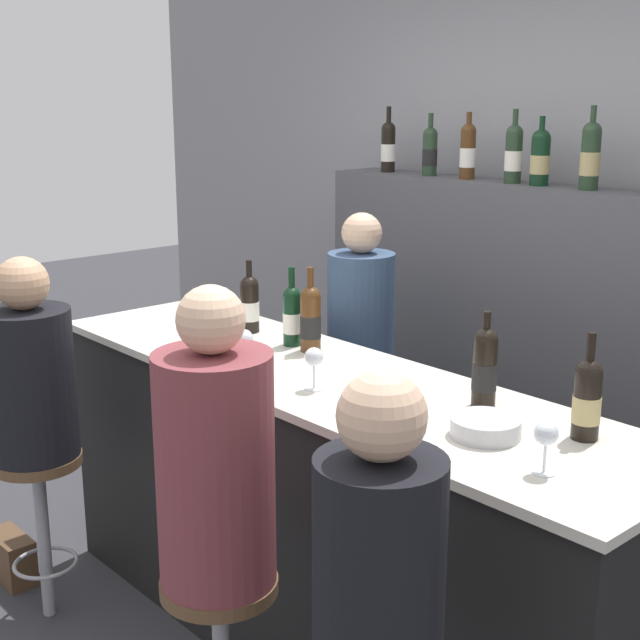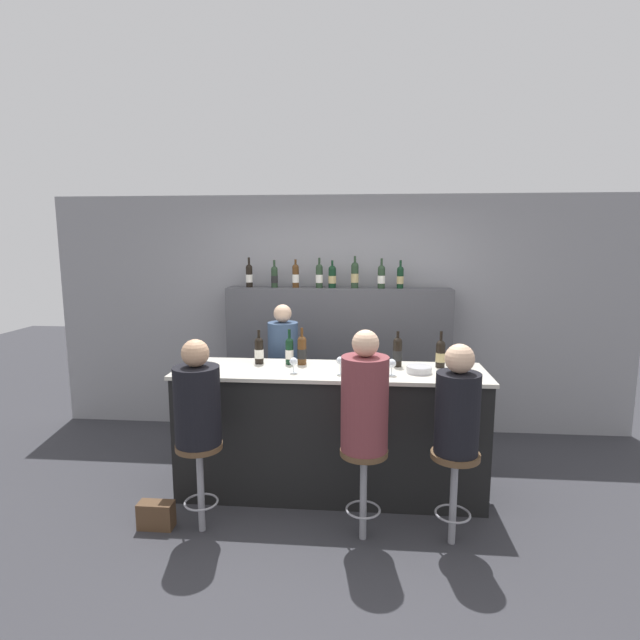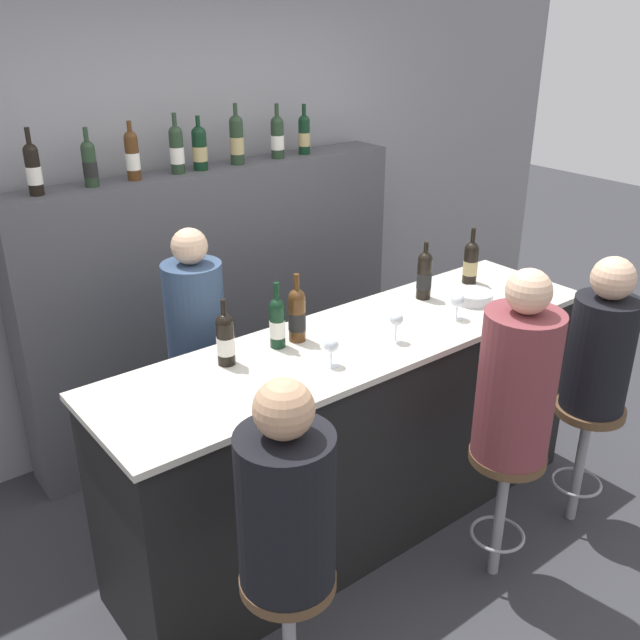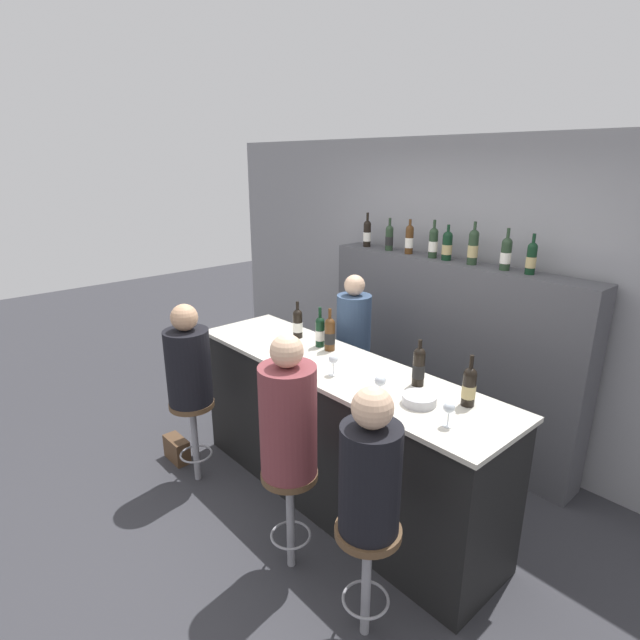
{
  "view_description": "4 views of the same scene",
  "coord_description": "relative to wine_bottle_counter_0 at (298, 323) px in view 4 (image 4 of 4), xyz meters",
  "views": [
    {
      "loc": [
        2.15,
        -1.63,
        2.01
      ],
      "look_at": [
        0.06,
        0.23,
        1.29
      ],
      "focal_mm": 50.0,
      "sensor_mm": 36.0,
      "label": 1
    },
    {
      "loc": [
        0.26,
        -3.65,
        2.11
      ],
      "look_at": [
        -0.08,
        0.29,
        1.48
      ],
      "focal_mm": 28.0,
      "sensor_mm": 36.0,
      "label": 2
    },
    {
      "loc": [
        -1.96,
        -1.88,
        2.47
      ],
      "look_at": [
        -0.21,
        0.35,
        1.2
      ],
      "focal_mm": 40.0,
      "sensor_mm": 36.0,
      "label": 3
    },
    {
      "loc": [
        2.26,
        -1.88,
        2.41
      ],
      "look_at": [
        -0.12,
        0.25,
        1.38
      ],
      "focal_mm": 28.0,
      "sensor_mm": 36.0,
      "label": 4
    }
  ],
  "objects": [
    {
      "name": "ground_plane",
      "position": [
        0.62,
        -0.47,
        -1.19
      ],
      "size": [
        16.0,
        16.0,
        0.0
      ],
      "primitive_type": "plane",
      "color": "#333338"
    },
    {
      "name": "wall_back",
      "position": [
        0.62,
        1.35,
        0.11
      ],
      "size": [
        6.4,
        0.05,
        2.6
      ],
      "color": "gray",
      "rests_on": "ground_plane"
    },
    {
      "name": "bar_counter",
      "position": [
        0.62,
        -0.15,
        -0.65
      ],
      "size": [
        2.54,
        0.67,
        1.07
      ],
      "color": "black",
      "rests_on": "ground_plane"
    },
    {
      "name": "back_bar_cabinet",
      "position": [
        0.62,
        1.13,
        -0.38
      ],
      "size": [
        2.37,
        0.28,
        1.62
      ],
      "color": "#4C4C51",
      "rests_on": "ground_plane"
    },
    {
      "name": "wine_bottle_counter_0",
      "position": [
        0.0,
        0.0,
        0.0
      ],
      "size": [
        0.08,
        0.08,
        0.29
      ],
      "color": "black",
      "rests_on": "bar_counter"
    },
    {
      "name": "wine_bottle_counter_1",
      "position": [
        0.26,
        -0.0,
        0.0
      ],
      "size": [
        0.07,
        0.07,
        0.3
      ],
      "color": "black",
      "rests_on": "bar_counter"
    },
    {
      "name": "wine_bottle_counter_2",
      "position": [
        0.37,
        0.0,
        0.01
      ],
      "size": [
        0.08,
        0.08,
        0.32
      ],
      "color": "#4C2D14",
      "rests_on": "bar_counter"
    },
    {
      "name": "wine_bottle_counter_3",
      "position": [
        1.18,
        0.0,
        0.01
      ],
      "size": [
        0.08,
        0.08,
        0.3
      ],
      "color": "black",
      "rests_on": "bar_counter"
    },
    {
      "name": "wine_bottle_counter_4",
      "position": [
        1.53,
        -0.0,
        0.0
      ],
      "size": [
        0.08,
        0.08,
        0.31
      ],
      "color": "black",
      "rests_on": "bar_counter"
    },
    {
      "name": "wine_bottle_backbar_0",
      "position": [
        -0.33,
        1.13,
        0.56
      ],
      "size": [
        0.07,
        0.07,
        0.32
      ],
      "color": "black",
      "rests_on": "back_bar_cabinet"
    },
    {
      "name": "wine_bottle_backbar_1",
      "position": [
        -0.06,
        1.13,
        0.55
      ],
      "size": [
        0.07,
        0.07,
        0.29
      ],
      "color": "#233823",
      "rests_on": "back_bar_cabinet"
    },
    {
      "name": "wine_bottle_backbar_2",
      "position": [
        0.17,
        1.13,
        0.56
      ],
      "size": [
        0.07,
        0.07,
        0.3
      ],
      "color": "#4C2D14",
      "rests_on": "back_bar_cabinet"
    },
    {
      "name": "wine_bottle_backbar_3",
      "position": [
        0.42,
        1.13,
        0.56
      ],
      "size": [
        0.08,
        0.08,
        0.32
      ],
      "color": "#233823",
      "rests_on": "back_bar_cabinet"
    },
    {
      "name": "wine_bottle_backbar_4",
      "position": [
        0.56,
        1.13,
        0.55
      ],
      "size": [
        0.08,
        0.08,
        0.29
      ],
      "color": "black",
      "rests_on": "back_bar_cabinet"
    },
    {
      "name": "wine_bottle_backbar_5",
      "position": [
        0.79,
        1.13,
        0.57
      ],
      "size": [
        0.08,
        0.08,
        0.34
      ],
      "color": "#233823",
      "rests_on": "back_bar_cabinet"
    },
    {
      "name": "wine_bottle_backbar_6",
      "position": [
        1.07,
        1.13,
        0.56
      ],
      "size": [
        0.08,
        0.08,
        0.31
      ],
      "color": "#233823",
      "rests_on": "back_bar_cabinet"
    },
    {
      "name": "wine_bottle_backbar_7",
      "position": [
        1.27,
        1.13,
        0.55
      ],
      "size": [
        0.07,
        0.07,
        0.29
      ],
      "color": "black",
      "rests_on": "back_bar_cabinet"
    },
    {
      "name": "wine_glass_0",
      "position": [
        0.34,
        -0.28,
        -0.03
      ],
      "size": [
        0.07,
        0.07,
        0.13
      ],
      "color": "silver",
      "rests_on": "bar_counter"
    },
    {
      "name": "wine_glass_1",
      "position": [
        0.71,
        -0.28,
        -0.02
      ],
      "size": [
        0.07,
        0.07,
        0.14
      ],
      "color": "silver",
      "rests_on": "bar_counter"
    },
    {
      "name": "wine_glass_2",
      "position": [
        1.11,
        -0.28,
        -0.03
      ],
      "size": [
        0.07,
        0.07,
        0.13
      ],
      "color": "silver",
      "rests_on": "bar_counter"
    },
    {
      "name": "wine_glass_3",
      "position": [
        1.59,
        -0.28,
        -0.02
      ],
      "size": [
        0.06,
        0.06,
        0.14
      ],
      "color": "silver",
      "rests_on": "bar_counter"
    },
    {
      "name": "metal_bowl",
      "position": [
        1.34,
        -0.19,
        -0.09
      ],
      "size": [
        0.2,
        0.2,
        0.05
      ],
      "color": "#B7B7BC",
      "rests_on": "bar_counter"
    },
    {
      "name": "bar_stool_left",
      "position": [
        -0.28,
        -0.81,
        -0.67
      ],
      "size": [
        0.34,
        0.34,
        0.67
      ],
      "color": "gray",
      "rests_on": "ground_plane"
    },
    {
      "name": "guest_seated_left",
      "position": [
        -0.28,
        -0.81,
        -0.19
      ],
      "size": [
        0.33,
        0.33,
        0.76
      ],
      "color": "black",
      "rests_on": "bar_stool_left"
    },
    {
      "name": "bar_stool_middle",
      "position": [
        0.9,
        -0.81,
        -0.67
      ],
      "size": [
        0.34,
        0.34,
        0.67
      ],
      "color": "gray",
      "rests_on": "ground_plane"
    },
    {
      "name": "guest_seated_middle",
      "position": [
        0.9,
        -0.81,
        -0.14
      ],
      "size": [
        0.33,
        0.33,
        0.85
      ],
      "color": "brown",
      "rests_on": "bar_stool_middle"
    },
    {
      "name": "bar_stool_right",
      "position": [
        1.53,
        -0.81,
        -0.67
      ],
      "size": [
        0.34,
        0.34,
        0.67
      ],
      "color": "gray",
      "rests_on": "ground_plane"
    },
    {
      "name": "guest_seated_right",
      "position": [
        1.53,
        -0.81,
        -0.18
      ],
      "size": [
        0.3,
        0.3,
        0.76
      ],
      "color": "black",
      "rests_on": "bar_stool_right"
    },
    {
      "name": "bartender",
      "position": [
        0.13,
        0.5,
        -0.48
      ],
      "size": [
        0.29,
        0.29,
        1.52
      ],
      "color": "#334766",
      "rests_on": "ground_plane"
    },
    {
      "name": "handbag",
      "position": [
        -0.63,
        -0.81,
        -1.09
      ],
      "size": [
        0.26,
        0.12,
        0.2
      ],
      "color": "#513823",
      "rests_on": "ground_plane"
    }
  ]
}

